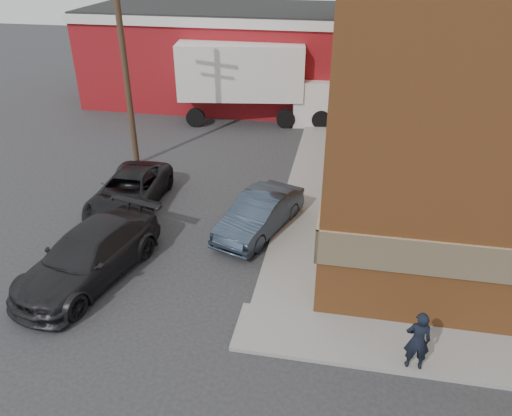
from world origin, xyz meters
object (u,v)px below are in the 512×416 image
at_px(utility_pole, 124,60).
at_px(box_truck, 257,77).
at_px(man, 418,340).
at_px(suv_b, 89,256).
at_px(warehouse, 224,54).
at_px(sedan, 260,214).
at_px(suv_a, 129,191).

xyz_separation_m(utility_pole, box_truck, (4.34, 7.04, -2.24)).
xyz_separation_m(utility_pole, man, (11.57, -10.55, -3.79)).
bearing_deg(suv_b, man, 1.56).
relative_size(warehouse, man, 9.81).
bearing_deg(box_truck, man, -76.26).
bearing_deg(sedan, warehouse, 127.42).
bearing_deg(warehouse, suv_b, -88.32).
height_order(warehouse, box_truck, warehouse).
distance_m(utility_pole, suv_a, 5.86).
relative_size(sedan, box_truck, 0.47).
distance_m(man, suv_b, 9.71).
xyz_separation_m(man, suv_b, (-9.49, 2.05, -0.17)).
bearing_deg(sedan, suv_b, -122.37).
bearing_deg(box_truck, suv_b, -106.89).
relative_size(suv_a, box_truck, 0.53).
bearing_deg(warehouse, suv_a, -90.32).
distance_m(suv_a, suv_b, 4.58).
bearing_deg(sedan, man, -30.35).
bearing_deg(utility_pole, sedan, -35.81).
bearing_deg(suv_a, box_truck, 72.92).
height_order(sedan, box_truck, box_truck).
height_order(sedan, suv_b, suv_b).
bearing_deg(suv_b, box_truck, 95.45).
xyz_separation_m(warehouse, sedan, (5.20, -15.83, -2.11)).
distance_m(sedan, suv_b, 5.91).
height_order(warehouse, utility_pole, utility_pole).
distance_m(suv_a, box_truck, 11.54).
height_order(suv_b, box_truck, box_truck).
bearing_deg(suv_a, warehouse, 87.47).
height_order(utility_pole, box_truck, utility_pole).
height_order(warehouse, sedan, warehouse).
height_order(warehouse, man, warehouse).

